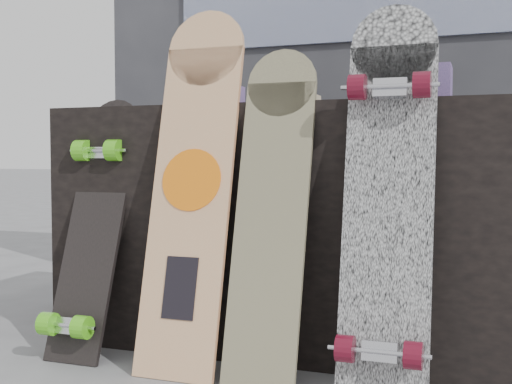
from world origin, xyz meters
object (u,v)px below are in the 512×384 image
at_px(longboard_celtic, 272,201).
at_px(vendor_table, 302,226).
at_px(longboard_geisha, 193,175).
at_px(skateboard_dark, 93,222).
at_px(longboard_cascadia, 388,189).

bearing_deg(longboard_celtic, vendor_table, 92.17).
bearing_deg(longboard_celtic, longboard_geisha, 177.33).
height_order(longboard_geisha, skateboard_dark, longboard_geisha).
xyz_separation_m(longboard_celtic, skateboard_dark, (-0.62, 0.03, -0.08)).
xyz_separation_m(longboard_geisha, longboard_cascadia, (0.58, -0.02, -0.03)).
bearing_deg(longboard_geisha, longboard_celtic, -2.67).
relative_size(vendor_table, longboard_celtic, 1.67).
xyz_separation_m(vendor_table, longboard_celtic, (0.01, -0.37, 0.11)).
height_order(vendor_table, longboard_cascadia, longboard_cascadia).
bearing_deg(longboard_celtic, longboard_cascadia, -1.46).
height_order(longboard_celtic, longboard_cascadia, longboard_cascadia).
height_order(longboard_cascadia, skateboard_dark, longboard_cascadia).
height_order(longboard_geisha, longboard_cascadia, longboard_geisha).
relative_size(vendor_table, longboard_cascadia, 1.50).
relative_size(longboard_geisha, longboard_cascadia, 1.03).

